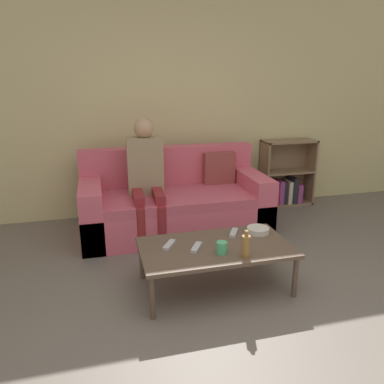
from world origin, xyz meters
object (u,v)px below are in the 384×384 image
(bookshelf, at_px, (284,180))
(tv_remote_0, at_px, (196,247))
(tv_remote_2, at_px, (169,245))
(snack_bowl, at_px, (258,230))
(coffee_table, at_px, (215,249))
(tv_remote_1, at_px, (234,233))
(couch, at_px, (175,204))
(bottle, at_px, (246,246))
(person_adult, at_px, (146,171))
(cup_near, at_px, (222,248))

(bookshelf, bearing_deg, tv_remote_0, -133.60)
(tv_remote_0, bearing_deg, tv_remote_2, -175.77)
(snack_bowl, bearing_deg, tv_remote_2, -174.90)
(coffee_table, relative_size, tv_remote_1, 6.87)
(tv_remote_0, height_order, snack_bowl, snack_bowl)
(tv_remote_2, height_order, snack_bowl, snack_bowl)
(couch, distance_m, tv_remote_0, 1.28)
(tv_remote_0, xyz_separation_m, snack_bowl, (0.58, 0.17, 0.01))
(snack_bowl, relative_size, bottle, 0.91)
(bookshelf, height_order, coffee_table, bookshelf)
(tv_remote_1, distance_m, snack_bowl, 0.21)
(bookshelf, relative_size, tv_remote_0, 4.98)
(bookshelf, xyz_separation_m, tv_remote_0, (-1.68, -1.77, 0.05))
(bookshelf, xyz_separation_m, person_adult, (-1.90, -0.58, 0.38))
(couch, bearing_deg, tv_remote_2, -104.13)
(cup_near, relative_size, bottle, 0.45)
(coffee_table, bearing_deg, tv_remote_2, 165.81)
(tv_remote_2, bearing_deg, bottle, 0.12)
(person_adult, relative_size, snack_bowl, 6.53)
(coffee_table, height_order, cup_near, cup_near)
(coffee_table, xyz_separation_m, tv_remote_1, (0.22, 0.18, 0.04))
(cup_near, bearing_deg, tv_remote_0, 141.29)
(tv_remote_2, bearing_deg, coffee_table, 18.06)
(tv_remote_2, relative_size, bottle, 0.82)
(person_adult, distance_m, tv_remote_0, 1.25)
(cup_near, bearing_deg, tv_remote_2, 147.60)
(bookshelf, distance_m, tv_remote_2, 2.51)
(couch, distance_m, tv_remote_1, 1.12)
(tv_remote_0, relative_size, bottle, 0.83)
(tv_remote_0, distance_m, bottle, 0.39)
(person_adult, height_order, tv_remote_1, person_adult)
(couch, relative_size, person_adult, 1.60)
(couch, height_order, snack_bowl, couch)
(tv_remote_1, xyz_separation_m, bottle, (-0.06, -0.41, 0.08))
(couch, relative_size, snack_bowl, 10.47)
(tv_remote_1, bearing_deg, couch, 134.04)
(tv_remote_1, distance_m, tv_remote_2, 0.58)
(tv_remote_0, relative_size, tv_remote_2, 1.01)
(couch, height_order, bottle, couch)
(coffee_table, bearing_deg, person_adult, 107.37)
(bottle, bearing_deg, tv_remote_2, 147.87)
(snack_bowl, distance_m, bottle, 0.48)
(bookshelf, distance_m, bottle, 2.42)
(person_adult, distance_m, cup_near, 1.40)
(coffee_table, xyz_separation_m, person_adult, (-0.37, 1.18, 0.37))
(couch, height_order, tv_remote_1, couch)
(tv_remote_1, bearing_deg, tv_remote_2, -140.78)
(snack_bowl, height_order, bottle, bottle)
(coffee_table, xyz_separation_m, tv_remote_0, (-0.16, -0.01, 0.04))
(person_adult, xyz_separation_m, tv_remote_1, (0.59, -1.00, -0.33))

